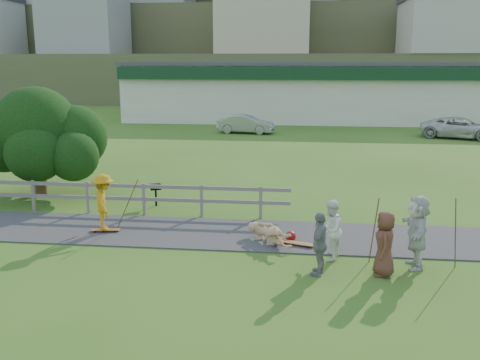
{
  "coord_description": "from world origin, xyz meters",
  "views": [
    {
      "loc": [
        3.32,
        -13.88,
        5.16
      ],
      "look_at": [
        1.46,
        2.0,
        1.6
      ],
      "focal_mm": 40.0,
      "sensor_mm": 36.0,
      "label": 1
    }
  ],
  "objects_px": {
    "car_silver": "(246,124)",
    "bbq": "(156,195)",
    "spectator_b": "(320,244)",
    "skater_fallen": "(269,234)",
    "tree": "(38,146)",
    "car_white": "(461,128)",
    "spectator_a": "(330,230)",
    "spectator_d": "(417,232)",
    "spectator_c": "(385,244)",
    "skater_rider": "(104,205)"
  },
  "relations": [
    {
      "from": "spectator_a",
      "to": "bbq",
      "type": "distance_m",
      "value": 7.67
    },
    {
      "from": "spectator_b",
      "to": "car_white",
      "type": "height_order",
      "value": "spectator_b"
    },
    {
      "from": "skater_fallen",
      "to": "car_white",
      "type": "relative_size",
      "value": 0.34
    },
    {
      "from": "car_silver",
      "to": "bbq",
      "type": "height_order",
      "value": "car_silver"
    },
    {
      "from": "skater_rider",
      "to": "skater_fallen",
      "type": "xyz_separation_m",
      "value": [
        5.08,
        -0.46,
        -0.55
      ]
    },
    {
      "from": "spectator_b",
      "to": "car_white",
      "type": "relative_size",
      "value": 0.31
    },
    {
      "from": "skater_fallen",
      "to": "spectator_c",
      "type": "relative_size",
      "value": 1.09
    },
    {
      "from": "skater_fallen",
      "to": "spectator_c",
      "type": "distance_m",
      "value": 3.55
    },
    {
      "from": "car_silver",
      "to": "car_white",
      "type": "xyz_separation_m",
      "value": [
        14.83,
        -0.92,
        0.04
      ]
    },
    {
      "from": "skater_fallen",
      "to": "car_silver",
      "type": "distance_m",
      "value": 24.31
    },
    {
      "from": "spectator_b",
      "to": "spectator_c",
      "type": "xyz_separation_m",
      "value": [
        1.57,
        0.15,
        0.01
      ]
    },
    {
      "from": "bbq",
      "to": "car_silver",
      "type": "bearing_deg",
      "value": 63.45
    },
    {
      "from": "spectator_d",
      "to": "car_silver",
      "type": "xyz_separation_m",
      "value": [
        -7.05,
        25.4,
        -0.28
      ]
    },
    {
      "from": "skater_fallen",
      "to": "spectator_b",
      "type": "relative_size",
      "value": 1.11
    },
    {
      "from": "spectator_d",
      "to": "car_silver",
      "type": "bearing_deg",
      "value": -161.11
    },
    {
      "from": "car_silver",
      "to": "car_white",
      "type": "relative_size",
      "value": 0.79
    },
    {
      "from": "spectator_b",
      "to": "car_silver",
      "type": "relative_size",
      "value": 0.39
    },
    {
      "from": "spectator_c",
      "to": "bbq",
      "type": "bearing_deg",
      "value": -122.69
    },
    {
      "from": "spectator_d",
      "to": "tree",
      "type": "relative_size",
      "value": 0.36
    },
    {
      "from": "skater_rider",
      "to": "spectator_b",
      "type": "xyz_separation_m",
      "value": [
        6.43,
        -2.56,
        -0.07
      ]
    },
    {
      "from": "spectator_a",
      "to": "bbq",
      "type": "relative_size",
      "value": 2.0
    },
    {
      "from": "car_silver",
      "to": "skater_fallen",
      "type": "bearing_deg",
      "value": -164.94
    },
    {
      "from": "spectator_a",
      "to": "spectator_d",
      "type": "height_order",
      "value": "spectator_d"
    },
    {
      "from": "spectator_c",
      "to": "bbq",
      "type": "height_order",
      "value": "spectator_c"
    },
    {
      "from": "spectator_d",
      "to": "tree",
      "type": "height_order",
      "value": "tree"
    },
    {
      "from": "car_silver",
      "to": "spectator_b",
      "type": "bearing_deg",
      "value": -162.64
    },
    {
      "from": "spectator_b",
      "to": "spectator_d",
      "type": "height_order",
      "value": "spectator_d"
    },
    {
      "from": "car_silver",
      "to": "tree",
      "type": "distance_m",
      "value": 20.23
    },
    {
      "from": "spectator_d",
      "to": "car_white",
      "type": "bearing_deg",
      "value": 165.75
    },
    {
      "from": "skater_fallen",
      "to": "spectator_d",
      "type": "distance_m",
      "value": 4.08
    },
    {
      "from": "spectator_b",
      "to": "spectator_a",
      "type": "bearing_deg",
      "value": 179.02
    },
    {
      "from": "car_silver",
      "to": "bbq",
      "type": "bearing_deg",
      "value": -175.76
    },
    {
      "from": "skater_fallen",
      "to": "bbq",
      "type": "distance_m",
      "value": 5.73
    },
    {
      "from": "bbq",
      "to": "tree",
      "type": "bearing_deg",
      "value": 143.72
    },
    {
      "from": "bbq",
      "to": "spectator_c",
      "type": "bearing_deg",
      "value": -61.11
    },
    {
      "from": "tree",
      "to": "spectator_b",
      "type": "bearing_deg",
      "value": -32.95
    },
    {
      "from": "skater_fallen",
      "to": "car_white",
      "type": "distance_m",
      "value": 25.9
    },
    {
      "from": "spectator_b",
      "to": "skater_rider",
      "type": "bearing_deg",
      "value": -96.77
    },
    {
      "from": "spectator_a",
      "to": "spectator_b",
      "type": "relative_size",
      "value": 1.02
    },
    {
      "from": "spectator_a",
      "to": "skater_rider",
      "type": "bearing_deg",
      "value": -89.86
    },
    {
      "from": "spectator_b",
      "to": "car_white",
      "type": "distance_m",
      "value": 27.24
    },
    {
      "from": "tree",
      "to": "spectator_d",
      "type": "bearing_deg",
      "value": -25.09
    },
    {
      "from": "spectator_a",
      "to": "car_white",
      "type": "distance_m",
      "value": 26.13
    },
    {
      "from": "skater_rider",
      "to": "spectator_a",
      "type": "xyz_separation_m",
      "value": [
        6.74,
        -1.48,
        -0.06
      ]
    },
    {
      "from": "spectator_b",
      "to": "bbq",
      "type": "bearing_deg",
      "value": -120.44
    },
    {
      "from": "spectator_c",
      "to": "tree",
      "type": "relative_size",
      "value": 0.31
    },
    {
      "from": "spectator_c",
      "to": "car_silver",
      "type": "distance_m",
      "value": 26.75
    },
    {
      "from": "skater_fallen",
      "to": "spectator_a",
      "type": "height_order",
      "value": "spectator_a"
    },
    {
      "from": "spectator_a",
      "to": "car_white",
      "type": "bearing_deg",
      "value": 170.23
    },
    {
      "from": "skater_fallen",
      "to": "spectator_d",
      "type": "relative_size",
      "value": 0.93
    }
  ]
}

